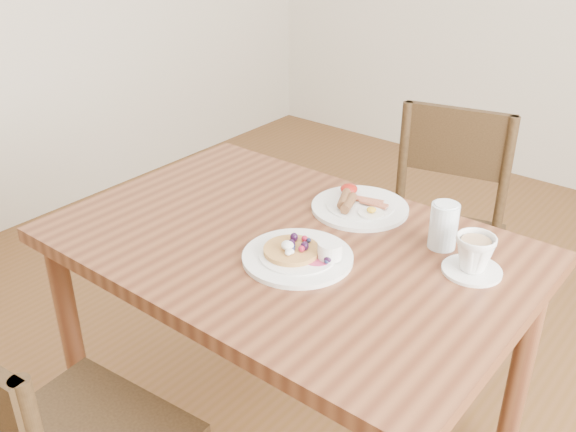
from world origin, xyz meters
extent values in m
cube|color=brown|center=(0.00, 0.00, 0.73)|extent=(1.20, 0.80, 0.04)
cylinder|color=brown|center=(-0.54, -0.34, 0.35)|extent=(0.06, 0.06, 0.71)
cylinder|color=brown|center=(0.54, 0.34, 0.35)|extent=(0.06, 0.06, 0.71)
cylinder|color=brown|center=(-0.54, 0.34, 0.35)|extent=(0.06, 0.06, 0.71)
cube|color=#3D2916|center=(0.08, 0.71, 0.45)|extent=(0.51, 0.51, 0.04)
cylinder|color=#3D2916|center=(-0.05, 0.49, 0.21)|extent=(0.04, 0.04, 0.43)
cylinder|color=#3D2916|center=(0.30, 0.57, 0.21)|extent=(0.04, 0.04, 0.43)
cylinder|color=#3D2916|center=(-0.14, 0.84, 0.21)|extent=(0.04, 0.04, 0.43)
cylinder|color=#3D2916|center=(0.21, 0.92, 0.21)|extent=(0.04, 0.04, 0.43)
cylinder|color=#3D2916|center=(0.21, 0.92, 0.67)|extent=(0.04, 0.04, 0.43)
cylinder|color=#3D2916|center=(-0.14, 0.84, 0.67)|extent=(0.04, 0.04, 0.43)
cube|color=#3D2916|center=(0.04, 0.89, 0.76)|extent=(0.38, 0.12, 0.24)
cylinder|color=white|center=(0.08, -0.06, 0.76)|extent=(0.27, 0.27, 0.01)
cylinder|color=white|center=(0.08, -0.06, 0.76)|extent=(0.19, 0.19, 0.01)
cylinder|color=#B22D59|center=(0.13, -0.05, 0.77)|extent=(0.07, 0.07, 0.00)
cylinder|color=#C68C47|center=(0.06, -0.06, 0.77)|extent=(0.14, 0.14, 0.01)
ellipsoid|color=white|center=(0.06, -0.07, 0.79)|extent=(0.03, 0.03, 0.02)
ellipsoid|color=white|center=(0.07, -0.09, 0.79)|extent=(0.02, 0.02, 0.01)
cylinder|color=white|center=(0.15, -0.02, 0.79)|extent=(0.06, 0.06, 0.04)
cylinder|color=#591E07|center=(0.15, -0.02, 0.80)|extent=(0.05, 0.05, 0.00)
sphere|color=black|center=(0.09, -0.05, 0.79)|extent=(0.02, 0.02, 0.02)
sphere|color=#1E234C|center=(0.09, -0.03, 0.78)|extent=(0.01, 0.01, 0.01)
sphere|color=#1E234C|center=(0.08, -0.01, 0.78)|extent=(0.01, 0.01, 0.01)
sphere|color=#B21938|center=(0.07, -0.03, 0.79)|extent=(0.02, 0.02, 0.02)
sphere|color=black|center=(0.05, -0.03, 0.79)|extent=(0.02, 0.02, 0.02)
sphere|color=#1E234C|center=(0.04, -0.05, 0.78)|extent=(0.01, 0.01, 0.01)
sphere|color=black|center=(0.06, -0.06, 0.79)|extent=(0.02, 0.02, 0.02)
sphere|color=#1E234C|center=(0.06, -0.07, 0.78)|extent=(0.01, 0.01, 0.01)
sphere|color=#1E234C|center=(0.08, -0.08, 0.78)|extent=(0.01, 0.01, 0.01)
sphere|color=#B21938|center=(0.09, -0.06, 0.79)|extent=(0.02, 0.02, 0.02)
sphere|color=#1E234C|center=(0.14, -0.10, 0.77)|extent=(0.01, 0.01, 0.01)
sphere|color=#B21938|center=(0.16, -0.07, 0.77)|extent=(0.01, 0.01, 0.01)
sphere|color=black|center=(0.15, -0.03, 0.78)|extent=(0.02, 0.02, 0.02)
sphere|color=#1E234C|center=(0.13, 0.01, 0.77)|extent=(0.01, 0.01, 0.01)
cylinder|color=white|center=(0.05, 0.26, 0.76)|extent=(0.27, 0.27, 0.01)
cylinder|color=white|center=(0.05, 0.26, 0.76)|extent=(0.19, 0.19, 0.01)
cylinder|color=brown|center=(0.01, 0.24, 0.78)|extent=(0.06, 0.10, 0.03)
cylinder|color=brown|center=(0.03, 0.23, 0.78)|extent=(0.06, 0.10, 0.03)
cube|color=maroon|center=(0.06, 0.29, 0.77)|extent=(0.08, 0.04, 0.01)
cube|color=maroon|center=(0.08, 0.28, 0.77)|extent=(0.08, 0.03, 0.01)
cylinder|color=white|center=(0.10, 0.23, 0.77)|extent=(0.07, 0.07, 0.00)
ellipsoid|color=yellow|center=(0.10, 0.23, 0.78)|extent=(0.03, 0.03, 0.01)
ellipsoid|color=#A5190F|center=(-0.02, 0.30, 0.78)|extent=(0.05, 0.05, 0.03)
cylinder|color=white|center=(0.43, 0.15, 0.75)|extent=(0.14, 0.14, 0.01)
imported|color=white|center=(0.43, 0.15, 0.80)|extent=(0.13, 0.13, 0.09)
cylinder|color=tan|center=(0.43, 0.15, 0.83)|extent=(0.07, 0.07, 0.00)
cylinder|color=silver|center=(0.32, 0.22, 0.81)|extent=(0.07, 0.07, 0.12)
camera|label=1|loc=(0.89, -1.11, 1.57)|focal=40.00mm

